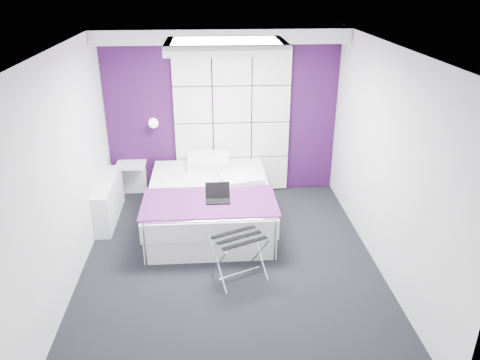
% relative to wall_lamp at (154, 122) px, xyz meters
% --- Properties ---
extents(floor, '(4.40, 4.40, 0.00)m').
position_rel_wall_lamp_xyz_m(floor, '(1.05, -2.06, -1.22)').
color(floor, black).
rests_on(floor, ground).
extents(ceiling, '(4.40, 4.40, 0.00)m').
position_rel_wall_lamp_xyz_m(ceiling, '(1.05, -2.06, 1.38)').
color(ceiling, white).
rests_on(ceiling, wall_back).
extents(wall_back, '(3.60, 0.00, 3.60)m').
position_rel_wall_lamp_xyz_m(wall_back, '(1.05, 0.14, 0.08)').
color(wall_back, silver).
rests_on(wall_back, floor).
extents(wall_left, '(0.00, 4.40, 4.40)m').
position_rel_wall_lamp_xyz_m(wall_left, '(-0.75, -2.06, 0.08)').
color(wall_left, silver).
rests_on(wall_left, floor).
extents(wall_right, '(0.00, 4.40, 4.40)m').
position_rel_wall_lamp_xyz_m(wall_right, '(2.85, -2.06, 0.08)').
color(wall_right, silver).
rests_on(wall_right, floor).
extents(accent_wall, '(3.58, 0.02, 2.58)m').
position_rel_wall_lamp_xyz_m(accent_wall, '(1.05, 0.13, 0.08)').
color(accent_wall, '#330D3B').
rests_on(accent_wall, wall_back).
extents(soffit, '(3.58, 0.50, 0.20)m').
position_rel_wall_lamp_xyz_m(soffit, '(1.05, -0.11, 1.28)').
color(soffit, white).
rests_on(soffit, wall_back).
extents(headboard, '(1.80, 0.08, 2.30)m').
position_rel_wall_lamp_xyz_m(headboard, '(1.20, 0.08, -0.05)').
color(headboard, silver).
rests_on(headboard, wall_back).
extents(skylight, '(1.36, 0.86, 0.12)m').
position_rel_wall_lamp_xyz_m(skylight, '(1.05, -1.46, 1.33)').
color(skylight, white).
rests_on(skylight, ceiling).
extents(wall_lamp, '(0.15, 0.15, 0.15)m').
position_rel_wall_lamp_xyz_m(wall_lamp, '(0.00, 0.00, 0.00)').
color(wall_lamp, white).
rests_on(wall_lamp, wall_back).
extents(radiator, '(0.22, 1.20, 0.60)m').
position_rel_wall_lamp_xyz_m(radiator, '(-0.64, -0.76, -0.92)').
color(radiator, white).
rests_on(radiator, floor).
extents(bed, '(1.74, 2.10, 0.74)m').
position_rel_wall_lamp_xyz_m(bed, '(0.81, -0.97, -0.91)').
color(bed, white).
rests_on(bed, floor).
extents(nightstand, '(0.45, 0.35, 0.05)m').
position_rel_wall_lamp_xyz_m(nightstand, '(-0.40, -0.04, -0.67)').
color(nightstand, white).
rests_on(nightstand, wall_back).
extents(luggage_rack, '(0.56, 0.41, 0.55)m').
position_rel_wall_lamp_xyz_m(luggage_rack, '(1.14, -2.34, -0.94)').
color(luggage_rack, silver).
rests_on(luggage_rack, floor).
extents(laptop, '(0.32, 0.23, 0.23)m').
position_rel_wall_lamp_xyz_m(laptop, '(0.92, -1.46, -0.57)').
color(laptop, black).
rests_on(laptop, bed).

